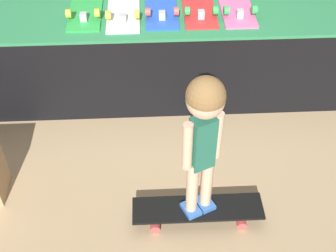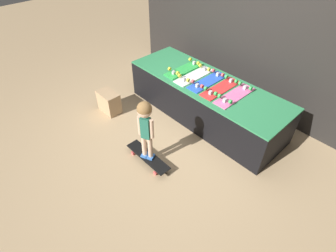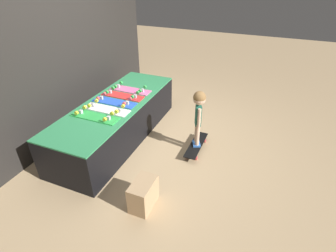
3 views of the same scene
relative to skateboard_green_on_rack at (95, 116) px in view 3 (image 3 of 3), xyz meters
The scene contains 11 objects.
ground_plane 1.00m from the skateboard_green_on_rack, 52.83° to the right, with size 16.00×16.00×0.00m, color tan.
back_wall 1.19m from the skateboard_green_on_rack, 59.15° to the left, with size 4.39×0.10×2.74m.
display_rack 0.57m from the skateboard_green_on_rack, ahead, with size 2.48×0.84×0.60m.
skateboard_green_on_rack is the anchor object (origin of this frame).
skateboard_white_on_rack 0.24m from the skateboard_green_on_rack, ahead, with size 0.20×0.68×0.09m.
skateboard_blue_on_rack 0.48m from the skateboard_green_on_rack, ahead, with size 0.20×0.68×0.09m.
skateboard_red_on_rack 0.71m from the skateboard_green_on_rack, ahead, with size 0.20×0.68×0.09m.
skateboard_pink_on_rack 0.95m from the skateboard_green_on_rack, ahead, with size 0.20×0.68×0.09m.
skateboard_on_floor 1.51m from the skateboard_green_on_rack, 63.91° to the right, with size 0.69×0.17×0.09m.
child 1.41m from the skateboard_green_on_rack, 63.91° to the right, with size 0.19×0.17×0.85m.
storage_box 1.28m from the skateboard_green_on_rack, 121.39° to the right, with size 0.37×0.22×0.34m.
Camera 3 is at (-2.92, -1.45, 2.37)m, focal length 28.00 mm.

